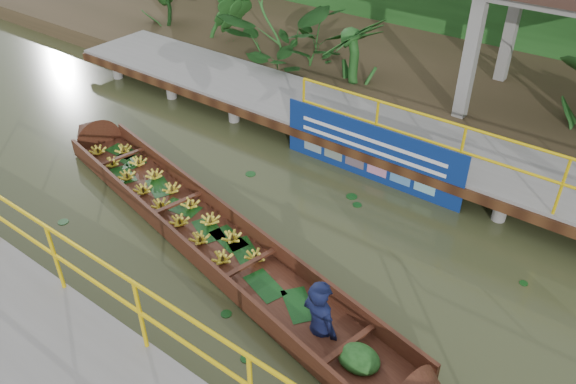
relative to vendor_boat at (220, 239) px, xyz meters
The scene contains 6 objects.
ground 0.81m from the vendor_boat, 73.68° to the left, with size 80.00×80.00×0.00m, color #34381C.
land_strip 8.25m from the vendor_boat, 88.48° to the left, with size 30.00×8.00×0.45m, color #372E1B.
far_dock 4.19m from the vendor_boat, 86.73° to the left, with size 16.00×2.06×1.66m.
vendor_boat is the anchor object (origin of this frame).
blue_banner 3.34m from the vendor_boat, 76.31° to the left, with size 3.67×0.04×1.15m.
tropical_plants 6.32m from the vendor_boat, 104.20° to the left, with size 14.30×1.30×1.63m.
Camera 1 is at (4.73, -5.52, 5.82)m, focal length 35.00 mm.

